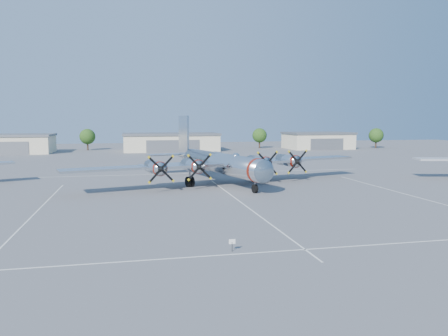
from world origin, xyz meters
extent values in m
plane|color=#5C5C5F|center=(0.00, 0.00, 0.00)|extent=(260.00, 260.00, 0.00)
cube|color=silver|center=(-22.00, -5.00, 0.01)|extent=(0.15, 40.00, 0.01)
cube|color=silver|center=(0.00, -5.00, 0.01)|extent=(0.15, 40.00, 0.01)
cube|color=silver|center=(22.00, -5.00, 0.01)|extent=(0.15, 40.00, 0.01)
cube|color=silver|center=(0.00, -22.00, 0.01)|extent=(60.00, 0.15, 0.01)
cube|color=silver|center=(0.00, 25.00, 0.01)|extent=(60.00, 0.15, 0.01)
cube|color=beige|center=(-45.00, 82.00, 2.40)|extent=(22.00, 14.00, 4.80)
cube|color=slate|center=(-45.00, 82.00, 5.10)|extent=(22.60, 14.60, 0.60)
cube|color=slate|center=(-45.00, 74.95, 1.80)|extent=(12.10, 0.20, 3.60)
cube|color=beige|center=(0.00, 82.00, 2.40)|extent=(28.00, 14.00, 4.80)
cube|color=slate|center=(0.00, 82.00, 5.10)|extent=(28.60, 14.60, 0.60)
cube|color=slate|center=(0.00, 74.95, 1.80)|extent=(15.40, 0.20, 3.60)
cube|color=beige|center=(48.00, 82.00, 2.40)|extent=(20.00, 14.00, 4.80)
cube|color=slate|center=(48.00, 82.00, 5.10)|extent=(20.60, 14.60, 0.60)
cube|color=slate|center=(48.00, 74.95, 1.80)|extent=(11.00, 0.20, 3.60)
cylinder|color=#382619|center=(-25.00, 90.00, 1.40)|extent=(0.50, 0.50, 2.80)
sphere|color=#234513|center=(-25.00, 90.00, 4.24)|extent=(4.80, 4.80, 4.80)
cylinder|color=#382619|center=(30.00, 88.00, 1.40)|extent=(0.50, 0.50, 2.80)
sphere|color=#234513|center=(30.00, 88.00, 4.24)|extent=(4.80, 4.80, 4.80)
cylinder|color=#382619|center=(68.00, 80.00, 1.40)|extent=(0.50, 0.50, 2.80)
sphere|color=#234513|center=(68.00, 80.00, 4.24)|extent=(4.80, 4.80, 4.80)
cylinder|color=black|center=(-5.35, -21.30, 0.35)|extent=(0.05, 0.05, 0.69)
cube|color=white|center=(-5.35, -21.30, 0.74)|extent=(0.48, 0.06, 0.35)
camera|label=1|loc=(-12.47, -51.19, 9.51)|focal=35.00mm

